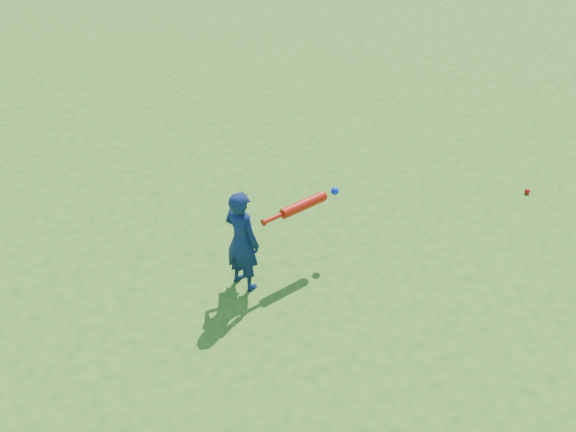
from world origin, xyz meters
name	(u,v)px	position (x,y,z in m)	size (l,w,h in m)	color
ground	(223,309)	(0.00, 0.00, 0.00)	(80.00, 80.00, 0.00)	#356E1A
child	(242,241)	(0.29, 0.23, 0.49)	(0.36, 0.24, 0.99)	#0F1F49
ground_ball_red	(527,191)	(3.64, 0.31, 0.03)	(0.06, 0.06, 0.06)	red
bat_swing	(306,204)	(0.95, 0.32, 0.63)	(0.84, 0.25, 0.10)	red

